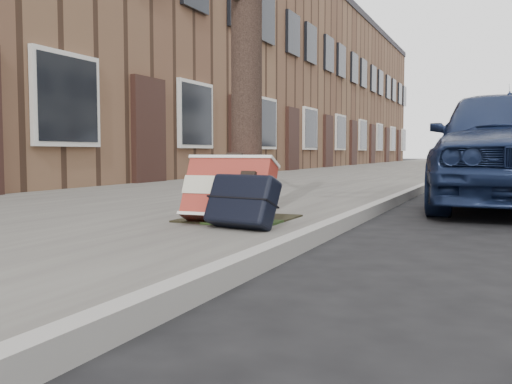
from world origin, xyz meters
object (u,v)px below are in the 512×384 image
at_px(suitcase_red, 229,190).
at_px(car_near_front, 507,146).
at_px(suitcase_navy, 242,200).
at_px(car_near_mid, 499,151).

distance_m(suitcase_red, car_near_front, 4.30).
xyz_separation_m(suitcase_red, car_near_front, (2.01, 3.78, 0.37)).
height_order(suitcase_navy, car_near_mid, car_near_mid).
relative_size(suitcase_navy, car_near_front, 0.12).
bearing_deg(car_near_mid, car_near_front, -91.64).
height_order(suitcase_red, car_near_mid, car_near_mid).
relative_size(suitcase_navy, car_near_mid, 0.13).
bearing_deg(suitcase_navy, suitcase_red, 148.05).
bearing_deg(suitcase_navy, car_near_mid, 94.36).
relative_size(suitcase_red, suitcase_navy, 1.29).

